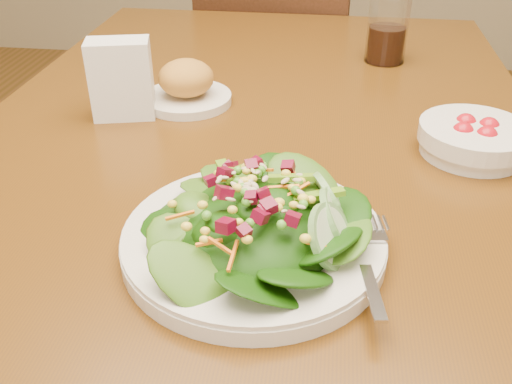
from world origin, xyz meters
TOP-DOWN VIEW (x-y plane):
  - dining_table at (0.00, 0.00)m, footprint 0.90×1.40m
  - chair_far at (-0.05, 0.89)m, footprint 0.51×0.51m
  - salad_plate at (0.05, -0.28)m, footprint 0.29×0.29m
  - bread_plate at (-0.13, 0.11)m, footprint 0.15×0.15m
  - tomato_bowl at (0.32, -0.01)m, footprint 0.16×0.16m
  - drinking_glass at (0.21, 0.37)m, footprint 0.08×0.08m
  - napkin_holder at (-0.22, 0.04)m, footprint 0.11×0.07m

SIDE VIEW (x-z plane):
  - chair_far at x=-0.05m, z-range 0.03..0.99m
  - dining_table at x=0.00m, z-range 0.27..1.02m
  - tomato_bowl at x=0.32m, z-range 0.75..0.80m
  - bread_plate at x=-0.13m, z-range 0.74..0.82m
  - salad_plate at x=0.05m, z-range 0.74..0.82m
  - drinking_glass at x=0.21m, z-range 0.74..0.88m
  - napkin_holder at x=-0.22m, z-range 0.75..0.88m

